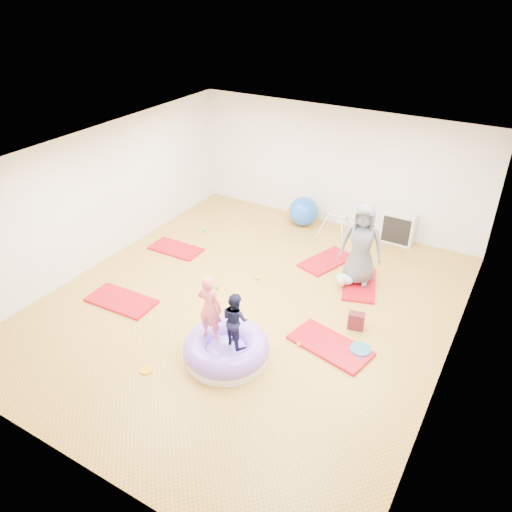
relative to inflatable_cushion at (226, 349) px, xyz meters
The scene contains 19 objects.
room 1.92m from the inflatable_cushion, 107.73° to the left, with size 7.01×8.01×2.81m.
gym_mat_front_left 2.56m from the inflatable_cushion, behind, with size 1.30×0.65×0.05m, color #B7040F.
gym_mat_mid_left 3.74m from the inflatable_cushion, 140.76° to the left, with size 1.16×0.58×0.05m, color #B7040F.
gym_mat_center_back 3.57m from the inflatable_cushion, 86.89° to the left, with size 1.20×0.60×0.05m, color #B7040F.
gym_mat_right 1.72m from the inflatable_cushion, 38.92° to the left, with size 1.34×0.67×0.06m, color #B7040F.
gym_mat_rear_right 3.28m from the inflatable_cushion, 70.20° to the left, with size 1.23×0.62×0.05m, color #B7040F.
inflatable_cushion is the anchor object (origin of this frame).
child_pink 0.83m from the inflatable_cushion, behind, with size 0.41×0.27×1.12m, color #F66374.
child_navy 0.71m from the inflatable_cushion, ahead, with size 0.45×0.35×0.93m, color black.
adult_caregiver 3.38m from the inflatable_cushion, 71.73° to the left, with size 0.81×0.52×1.65m, color #545863.
infant 2.99m from the inflatable_cushion, 73.50° to the left, with size 0.36×0.36×0.21m.
ball_pit_balls 1.77m from the inflatable_cushion, 106.68° to the left, with size 4.81×2.61×0.07m.
exercise_ball_blue 5.03m from the inflatable_cushion, 101.72° to the left, with size 0.70×0.70×0.70m, color blue.
exercise_ball_orange 5.16m from the inflatable_cushion, 104.27° to the left, with size 0.41×0.41×0.41m, color orange.
infant_play_gym 4.79m from the inflatable_cushion, 91.48° to the left, with size 0.68×0.64×0.52m.
cube_shelf 5.33m from the inflatable_cushion, 76.94° to the left, with size 0.72×0.35×0.72m.
balance_disc 2.18m from the inflatable_cushion, 33.73° to the left, with size 0.35×0.35×0.08m, color #246D88.
backpack 2.33m from the inflatable_cushion, 49.14° to the left, with size 0.27×0.17×0.31m, color maroon.
yellow_toy 1.28m from the inflatable_cushion, 135.86° to the right, with size 0.20×0.20×0.03m, color #FEB80C.
Camera 1 is at (3.94, -6.42, 5.46)m, focal length 35.00 mm.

